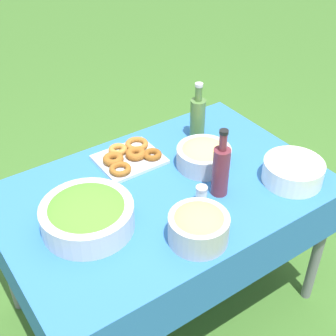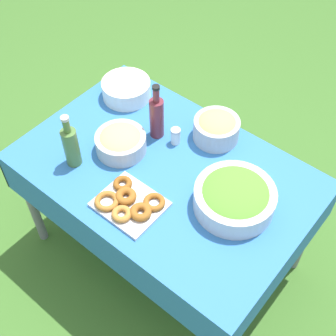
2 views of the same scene
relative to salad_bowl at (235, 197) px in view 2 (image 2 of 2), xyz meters
name	(u,v)px [view 2 (image 2 of 2)]	position (x,y,z in m)	size (l,w,h in m)	color
ground_plane	(166,250)	(0.37, 0.03, -0.81)	(14.00, 14.00, 0.00)	#3D6B28
picnic_table	(165,182)	(0.37, 0.03, -0.16)	(1.38, 0.91, 0.75)	#2D6BB2
salad_bowl	(235,197)	(0.00, 0.00, 0.00)	(0.36, 0.36, 0.13)	silver
pasta_bowl	(121,141)	(0.61, 0.07, -0.01)	(0.25, 0.25, 0.11)	#B2B7BC
donut_platter	(129,203)	(0.36, 0.29, -0.04)	(0.31, 0.27, 0.05)	silver
plate_stack	(126,89)	(0.86, -0.24, -0.02)	(0.26, 0.26, 0.10)	white
olive_oil_bottle	(71,145)	(0.73, 0.27, 0.05)	(0.07, 0.07, 0.29)	#4C7238
wine_bottle	(157,116)	(0.55, -0.12, 0.06)	(0.07, 0.07, 0.31)	maroon
bread_bowl	(216,128)	(0.31, -0.29, 0.00)	(0.23, 0.23, 0.13)	#B2B7BC
salt_shaker	(176,136)	(0.44, -0.14, -0.02)	(0.05, 0.05, 0.09)	white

